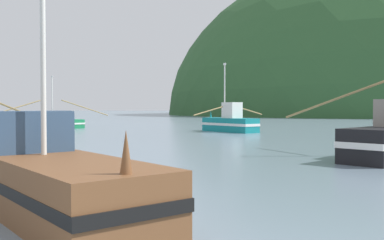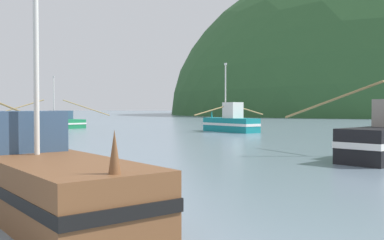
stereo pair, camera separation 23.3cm
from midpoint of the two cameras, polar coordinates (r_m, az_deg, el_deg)
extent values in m
cylinder|color=#997F4C|center=(24.37, 17.63, 2.37)|extent=(4.57, 3.42, 1.94)
cube|color=#197A47|center=(54.00, -17.21, -0.37)|extent=(9.60, 7.70, 0.97)
cube|color=white|center=(53.99, -17.21, -0.32)|extent=(9.70, 7.77, 0.18)
cone|color=#197A47|center=(58.09, -19.34, 0.58)|extent=(0.28, 0.28, 0.70)
cube|color=#334C6B|center=(52.60, -16.42, 0.64)|extent=(3.07, 2.89, 0.96)
cylinder|color=silver|center=(53.96, -17.23, 2.68)|extent=(0.12, 0.12, 4.77)
cube|color=white|center=(54.07, -17.25, 5.33)|extent=(0.31, 0.23, 0.20)
cylinder|color=#997F4C|center=(52.03, -21.58, 1.43)|extent=(3.84, 5.45, 2.01)
cylinder|color=#997F4C|center=(56.19, -13.20, 1.51)|extent=(3.84, 5.45, 2.01)
cylinder|color=#997F4C|center=(29.98, -22.43, 1.63)|extent=(6.11, 1.09, 2.14)
cube|color=#147F84|center=(41.97, 5.13, -0.63)|extent=(5.69, 5.51, 1.30)
cube|color=white|center=(41.97, 5.13, -0.55)|extent=(5.74, 5.57, 0.23)
cone|color=#147F84|center=(44.09, 2.70, 0.78)|extent=(0.28, 0.28, 0.70)
cube|color=silver|center=(41.70, 5.42, 1.26)|extent=(2.00, 1.99, 1.48)
cylinder|color=silver|center=(42.52, 4.48, 3.66)|extent=(0.12, 0.12, 5.02)
cube|color=white|center=(42.69, 4.49, 7.19)|extent=(0.28, 0.27, 0.20)
cylinder|color=#997F4C|center=(40.26, 2.39, 1.17)|extent=(2.42, 2.56, 0.88)
cylinder|color=#997F4C|center=(43.70, 7.67, 1.19)|extent=(2.42, 2.56, 0.88)
cube|color=brown|center=(10.83, -19.26, -7.37)|extent=(7.83, 7.36, 1.26)
cube|color=black|center=(10.82, -19.26, -7.04)|extent=(7.91, 7.43, 0.23)
cone|color=brown|center=(7.07, -9.00, -4.05)|extent=(0.28, 0.28, 0.70)
cube|color=#334C6B|center=(11.53, -20.67, -1.30)|extent=(2.48, 2.48, 0.96)
cylinder|color=silver|center=(10.46, -18.81, 9.15)|extent=(0.12, 0.12, 4.86)
camera|label=1|loc=(0.12, -89.79, 0.01)|focal=41.50mm
camera|label=2|loc=(0.12, 90.21, -0.01)|focal=41.50mm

